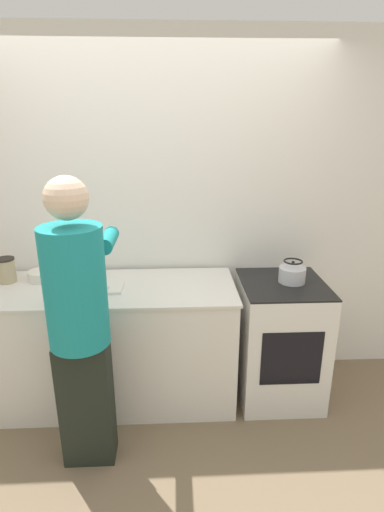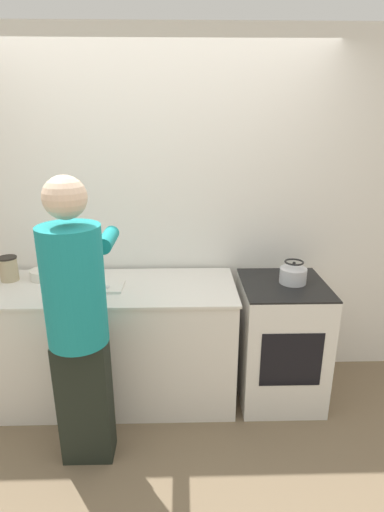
% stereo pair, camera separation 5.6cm
% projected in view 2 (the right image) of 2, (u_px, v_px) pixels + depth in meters
% --- Properties ---
extents(ground_plane, '(12.00, 12.00, 0.00)m').
position_uv_depth(ground_plane, '(158.00, 423.00, 2.75)').
color(ground_plane, '#7A664C').
extents(wall_back, '(8.00, 0.05, 2.60)m').
position_uv_depth(wall_back, '(159.00, 215.00, 3.02)').
color(wall_back, white).
rests_on(wall_back, ground_plane).
extents(counter, '(1.73, 0.69, 0.89)m').
position_uv_depth(counter, '(115.00, 342.00, 2.91)').
color(counter, silver).
rests_on(counter, ground_plane).
extents(oven, '(0.58, 0.62, 0.90)m').
position_uv_depth(oven, '(280.00, 341.00, 2.92)').
color(oven, silver).
rests_on(oven, ground_plane).
extents(person, '(0.38, 0.61, 1.73)m').
position_uv_depth(person, '(78.00, 318.00, 2.21)').
color(person, black).
rests_on(person, ground_plane).
extents(cutting_board, '(0.36, 0.22, 0.02)m').
position_uv_depth(cutting_board, '(97.00, 287.00, 2.74)').
color(cutting_board, silver).
rests_on(cutting_board, counter).
extents(knife, '(0.25, 0.08, 0.01)m').
position_uv_depth(knife, '(91.00, 286.00, 2.72)').
color(knife, silver).
rests_on(knife, cutting_board).
extents(kettle, '(0.19, 0.19, 0.16)m').
position_uv_depth(kettle, '(293.00, 274.00, 2.77)').
color(kettle, silver).
rests_on(kettle, oven).
extents(bowl_prep, '(0.19, 0.19, 0.07)m').
position_uv_depth(bowl_prep, '(44.00, 274.00, 2.89)').
color(bowl_prep, silver).
rests_on(bowl_prep, counter).
extents(canister_jar, '(0.13, 0.13, 0.18)m').
position_uv_depth(canister_jar, '(9.00, 269.00, 2.85)').
color(canister_jar, tan).
rests_on(canister_jar, counter).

